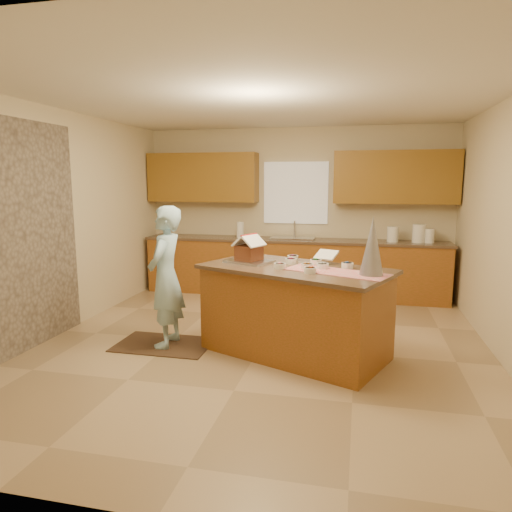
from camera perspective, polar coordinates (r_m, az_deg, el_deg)
name	(u,v)px	position (r m, az deg, el deg)	size (l,w,h in m)	color
floor	(261,346)	(5.29, 0.59, -11.14)	(5.50, 5.50, 0.00)	tan
ceiling	(261,97)	(5.03, 0.64, 19.06)	(5.50, 5.50, 0.00)	silver
wall_back	(296,211)	(7.68, 4.95, 5.56)	(5.50, 5.50, 0.00)	beige
wall_front	(147,281)	(2.39, -13.39, -2.98)	(5.50, 5.50, 0.00)	beige
wall_left	(57,223)	(6.02, -23.39, 3.80)	(5.50, 5.50, 0.00)	beige
stone_accent	(11,239)	(5.40, -28.12, 1.84)	(2.50, 2.50, 0.00)	gray
window_curtain	(296,193)	(7.64, 4.95, 7.80)	(1.05, 0.03, 1.00)	white
back_counter_base	(292,268)	(7.50, 4.54, -1.53)	(4.80, 0.60, 0.88)	#9B4C20
back_counter_top	(293,240)	(7.43, 4.59, 1.95)	(4.85, 0.63, 0.04)	brown
upper_cabinet_left	(203,178)	(7.85, -6.61, 9.63)	(1.85, 0.35, 0.80)	olive
upper_cabinet_right	(395,177)	(7.43, 16.90, 9.32)	(1.85, 0.35, 0.80)	olive
sink	(293,241)	(7.43, 4.58, 1.88)	(0.70, 0.45, 0.12)	silver
faucet	(295,229)	(7.59, 4.80, 3.32)	(0.03, 0.03, 0.28)	silver
island_base	(295,313)	(4.96, 4.85, -7.03)	(1.86, 0.93, 0.91)	#9B4C20
island_top	(296,269)	(4.85, 4.93, -1.63)	(1.94, 1.01, 0.04)	brown
table_runner	(336,272)	(4.63, 9.90, -1.95)	(1.03, 0.37, 0.01)	red
baking_tray	(249,261)	(5.11, -0.87, -0.65)	(0.48, 0.35, 0.03)	silver
cookbook	(326,255)	(5.10, 8.69, 0.13)	(0.23, 0.02, 0.19)	white
tinsel_tree	(372,246)	(4.50, 14.21, 1.20)	(0.23, 0.23, 0.57)	silver
rug	(164,344)	(5.44, -11.34, -10.69)	(1.06, 0.69, 0.01)	black
boy	(166,277)	(5.20, -11.11, -2.53)	(0.57, 0.38, 1.57)	#A1CEE4
canister_a	(393,234)	(7.36, 16.58, 2.60)	(0.17, 0.17, 0.24)	white
canister_b	(419,233)	(7.39, 19.52, 2.65)	(0.19, 0.19, 0.28)	white
canister_c	(429,236)	(7.41, 20.68, 2.36)	(0.15, 0.15, 0.21)	white
paper_towel	(240,230)	(7.59, -1.98, 3.26)	(0.12, 0.12, 0.26)	white
gingerbread_house	(249,250)	(5.09, -0.87, 0.70)	(0.37, 0.38, 0.29)	brown
candy_bowls	(308,264)	(4.87, 6.47, -1.02)	(0.80, 0.82, 0.06)	green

